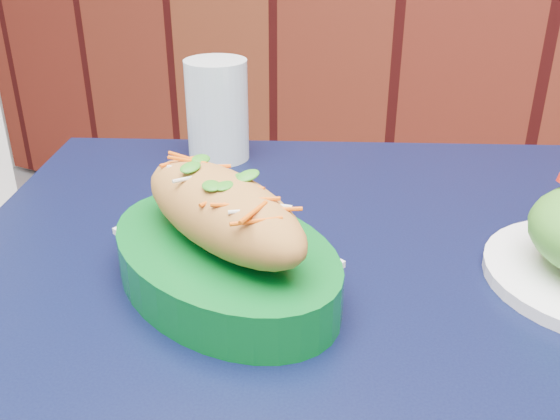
% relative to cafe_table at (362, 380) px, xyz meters
% --- Properties ---
extents(cafe_table, '(1.06, 1.06, 0.75)m').
position_rel_cafe_table_xyz_m(cafe_table, '(0.00, 0.00, 0.00)').
color(cafe_table, black).
rests_on(cafe_table, ground).
extents(banh_mi_basket, '(0.30, 0.25, 0.12)m').
position_rel_cafe_table_xyz_m(banh_mi_basket, '(-0.12, -0.03, 0.13)').
color(banh_mi_basket, '#055C1D').
rests_on(banh_mi_basket, cafe_table).
extents(water_glass, '(0.08, 0.08, 0.13)m').
position_rel_cafe_table_xyz_m(water_glass, '(-0.29, 0.23, 0.15)').
color(water_glass, silver).
rests_on(water_glass, cafe_table).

